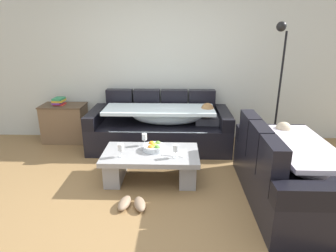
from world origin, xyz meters
TOP-DOWN VIEW (x-y plane):
  - ground_plane at (0.00, 0.00)m, footprint 14.00×14.00m
  - back_wall at (0.00, 2.15)m, footprint 9.00×0.10m
  - couch_along_wall at (0.08, 1.62)m, footprint 2.22×0.92m
  - couch_near_window at (1.58, 0.13)m, footprint 0.92×1.71m
  - coffee_table at (0.00, 0.53)m, footprint 1.20×0.68m
  - fruit_bowl at (0.04, 0.60)m, footprint 0.28×0.28m
  - wine_glass_near_left at (-0.35, 0.39)m, footprint 0.07×0.07m
  - wine_glass_near_right at (0.31, 0.39)m, footprint 0.07×0.07m
  - wine_glass_far_back at (-0.10, 0.76)m, footprint 0.07×0.07m
  - open_magazine at (0.29, 0.53)m, footprint 0.32×0.26m
  - side_cabinet at (-1.59, 1.85)m, footprint 0.72×0.44m
  - book_stack_on_cabinet at (-1.65, 1.85)m, footprint 0.18×0.23m
  - floor_lamp at (1.85, 1.61)m, footprint 0.33×0.31m
  - pair_of_shoes at (-0.16, -0.09)m, footprint 0.34×0.30m

SIDE VIEW (x-z plane):
  - ground_plane at x=0.00m, z-range 0.00..0.00m
  - pair_of_shoes at x=-0.16m, z-range 0.00..0.09m
  - coffee_table at x=0.00m, z-range 0.05..0.43m
  - side_cabinet at x=-1.59m, z-range 0.00..0.64m
  - couch_along_wall at x=0.08m, z-range -0.11..0.77m
  - couch_near_window at x=1.58m, z-range -0.11..0.77m
  - open_magazine at x=0.29m, z-range 0.38..0.39m
  - fruit_bowl at x=0.04m, z-range 0.37..0.47m
  - wine_glass_near_left at x=-0.35m, z-range 0.41..0.58m
  - wine_glass_near_right at x=0.31m, z-range 0.41..0.58m
  - wine_glass_far_back at x=-0.10m, z-range 0.41..0.58m
  - book_stack_on_cabinet at x=-1.65m, z-range 0.64..0.76m
  - floor_lamp at x=1.85m, z-range 0.14..2.09m
  - back_wall at x=0.00m, z-range 0.00..2.70m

